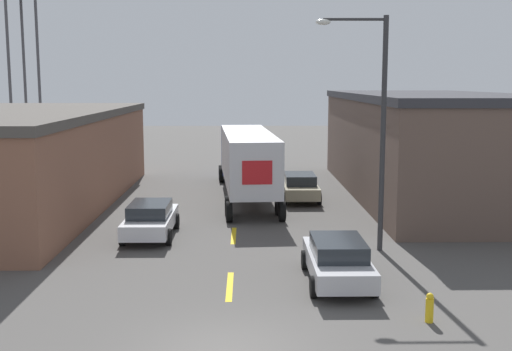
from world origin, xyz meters
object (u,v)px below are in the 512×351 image
at_px(semi_truck, 246,156).
at_px(parked_car_right_far, 300,186).
at_px(parked_car_right_near, 338,259).
at_px(street_lamp, 376,118).
at_px(fire_hydrant, 430,308).
at_px(parked_car_left_far, 150,219).

xyz_separation_m(semi_truck, parked_car_right_far, (2.96, -1.11, -1.53)).
bearing_deg(semi_truck, parked_car_right_far, -24.43).
height_order(semi_truck, parked_car_right_near, semi_truck).
xyz_separation_m(street_lamp, fire_hydrant, (0.08, -7.52, -4.72)).
bearing_deg(fire_hydrant, parked_car_left_far, 132.39).
distance_m(semi_truck, street_lamp, 13.05).
bearing_deg(parked_car_right_far, semi_truck, 159.44).
distance_m(parked_car_left_far, parked_car_right_far, 10.87).
relative_size(street_lamp, fire_hydrant, 10.79).
bearing_deg(parked_car_left_far, semi_truck, 66.94).
bearing_deg(parked_car_right_far, street_lamp, -79.74).
bearing_deg(parked_car_right_near, parked_car_right_far, 90.00).
bearing_deg(street_lamp, fire_hydrant, -89.40).
xyz_separation_m(parked_car_left_far, fire_hydrant, (8.98, -9.84, -0.37)).
relative_size(semi_truck, parked_car_right_near, 3.13).
relative_size(parked_car_right_near, parked_car_right_far, 1.00).
bearing_deg(parked_car_right_near, parked_car_left_far, 137.70).
xyz_separation_m(parked_car_right_far, street_lamp, (1.93, -10.66, 4.35)).
height_order(parked_car_right_near, fire_hydrant, parked_car_right_near).
distance_m(parked_car_left_far, parked_car_right_near, 9.43).
distance_m(parked_car_left_far, fire_hydrant, 13.33).
xyz_separation_m(semi_truck, street_lamp, (4.89, -11.77, 2.82)).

